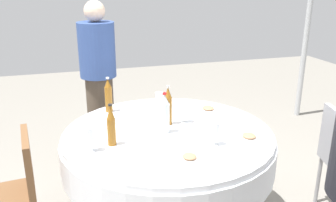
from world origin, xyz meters
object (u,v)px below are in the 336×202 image
at_px(bottle_amber_rear, 108,96).
at_px(bottle_amber_inner, 111,126).
at_px(dining_table, 168,149).
at_px(plate_far, 105,120).
at_px(plate_front, 249,138).
at_px(wine_glass_inner, 215,129).
at_px(chair_near, 15,189).
at_px(wine_glass_near, 184,110).
at_px(wine_glass_east, 91,135).
at_px(bottle_clear_outer, 165,114).
at_px(plate_south, 190,158).
at_px(person_rear, 99,83).
at_px(bottle_amber_mid, 168,107).
at_px(wine_glass_left, 160,98).
at_px(plate_north, 208,110).

bearing_deg(bottle_amber_rear, bottle_amber_inner, -6.04).
bearing_deg(bottle_amber_inner, dining_table, 104.64).
bearing_deg(plate_far, plate_front, 55.62).
bearing_deg(wine_glass_inner, dining_table, -142.82).
relative_size(wine_glass_inner, plate_far, 0.69).
height_order(plate_front, chair_near, chair_near).
bearing_deg(chair_near, wine_glass_near, -84.98).
distance_m(wine_glass_inner, wine_glass_near, 0.43).
bearing_deg(chair_near, bottle_amber_rear, -53.58).
bearing_deg(wine_glass_near, wine_glass_east, -68.11).
height_order(bottle_clear_outer, wine_glass_east, bottle_clear_outer).
distance_m(wine_glass_east, plate_far, 0.52).
bearing_deg(dining_table, chair_near, -84.08).
bearing_deg(plate_far, wine_glass_near, 70.59).
distance_m(dining_table, plate_front, 0.59).
bearing_deg(bottle_clear_outer, chair_near, -84.60).
bearing_deg(plate_south, dining_table, -179.76).
distance_m(plate_front, person_rear, 1.63).
bearing_deg(wine_glass_near, bottle_amber_mid, -89.44).
relative_size(wine_glass_near, plate_far, 0.65).
distance_m(bottle_amber_inner, plate_far, 0.45).
bearing_deg(person_rear, bottle_amber_inner, -110.88).
xyz_separation_m(plate_front, chair_near, (-0.18, -1.54, -0.23)).
xyz_separation_m(bottle_amber_mid, bottle_clear_outer, (0.14, -0.07, -0.00)).
distance_m(dining_table, chair_near, 1.05).
height_order(wine_glass_inner, plate_front, wine_glass_inner).
relative_size(wine_glass_near, wine_glass_left, 0.90).
bearing_deg(bottle_clear_outer, wine_glass_inner, 41.63).
relative_size(bottle_amber_rear, bottle_amber_inner, 1.02).
bearing_deg(wine_glass_east, bottle_amber_inner, 111.55).
distance_m(plate_south, chair_near, 1.13).
height_order(wine_glass_east, plate_south, wine_glass_east).
relative_size(wine_glass_left, person_rear, 0.10).
height_order(dining_table, plate_far, plate_far).
xyz_separation_m(plate_south, chair_near, (-0.35, -1.05, -0.23)).
bearing_deg(bottle_clear_outer, plate_north, 124.19).
distance_m(bottle_amber_inner, plate_south, 0.56).
bearing_deg(plate_south, plate_front, 109.09).
relative_size(plate_south, chair_near, 0.24).
bearing_deg(bottle_amber_inner, plate_north, 115.79).
distance_m(wine_glass_left, plate_far, 0.48).
distance_m(dining_table, wine_glass_inner, 0.46).
bearing_deg(bottle_clear_outer, wine_glass_east, -74.00).
bearing_deg(plate_front, dining_table, -120.31).
height_order(bottle_amber_inner, person_rear, person_rear).
relative_size(bottle_amber_rear, plate_north, 1.25).
relative_size(bottle_amber_inner, person_rear, 0.18).
distance_m(bottle_amber_rear, bottle_amber_inner, 0.64).
bearing_deg(person_rear, wine_glass_inner, -85.40).
distance_m(bottle_amber_rear, wine_glass_east, 0.72).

